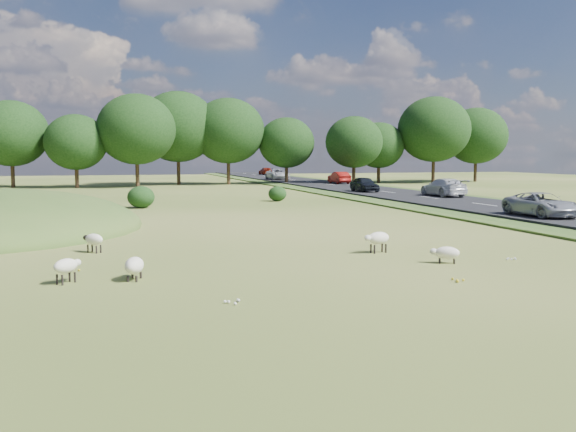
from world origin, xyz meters
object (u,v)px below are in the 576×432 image
object	(u,v)px
car_6	(541,204)
sheep_3	(66,266)
sheep_0	(378,238)
sheep_1	(446,253)
sheep_4	(93,239)
car_0	(443,187)
sheep_2	(134,265)
car_4	(266,171)
car_2	(339,178)
car_7	(278,174)
car_1	(364,184)

from	to	relation	value
car_6	sheep_3	bearing A→B (deg)	-155.46
sheep_0	sheep_1	distance (m)	3.13
sheep_4	car_0	size ratio (longest dim) A/B	0.19
sheep_2	sheep_3	bearing A→B (deg)	105.25
car_6	car_4	bearing A→B (deg)	87.27
sheep_3	car_6	distance (m)	27.70
car_2	car_7	size ratio (longest dim) A/B	0.80
car_4	sheep_4	bearing A→B (deg)	71.60
sheep_2	car_1	xyz separation A→B (m)	(23.26, 37.35, 0.52)
car_6	sheep_1	bearing A→B (deg)	-137.94
car_1	car_4	size ratio (longest dim) A/B	0.97
sheep_3	car_4	bearing A→B (deg)	24.56
sheep_0	car_4	distance (m)	90.03
sheep_3	car_2	bearing A→B (deg)	14.08
sheep_0	car_4	xyz separation A→B (m)	(17.83, 88.25, 0.31)
car_0	car_2	size ratio (longest dim) A/B	1.20
sheep_0	car_2	distance (m)	54.38
car_1	car_6	world-z (taller)	car_1
car_0	car_6	distance (m)	18.04
car_4	sheep_3	bearing A→B (deg)	72.34
car_4	car_7	size ratio (longest dim) A/B	0.79
car_2	car_1	bearing A→B (deg)	77.33
sheep_0	sheep_1	bearing A→B (deg)	101.54
sheep_0	sheep_2	distance (m)	9.67
sheep_1	car_6	world-z (taller)	car_6
sheep_1	car_0	world-z (taller)	car_0
car_1	car_7	distance (m)	31.61
sheep_0	car_6	world-z (taller)	car_6
car_1	sheep_3	bearing A→B (deg)	-124.02
car_6	car_7	world-z (taller)	car_7
sheep_2	car_0	world-z (taller)	car_0
car_0	car_7	bearing A→B (deg)	-84.55
sheep_4	car_4	size ratio (longest dim) A/B	0.23
sheep_4	car_6	size ratio (longest dim) A/B	0.20
sheep_0	sheep_4	bearing A→B (deg)	-29.75
car_4	car_6	world-z (taller)	car_6
sheep_4	car_1	bearing A→B (deg)	-78.79
sheep_2	car_6	size ratio (longest dim) A/B	0.26
sheep_2	sheep_3	world-z (taller)	sheep_3
sheep_4	car_1	size ratio (longest dim) A/B	0.23
sheep_4	car_2	size ratio (longest dim) A/B	0.22
sheep_3	car_7	distance (m)	73.40
car_4	sheep_0	bearing A→B (deg)	78.58
sheep_0	car_6	size ratio (longest dim) A/B	0.24
sheep_3	car_0	bearing A→B (deg)	-2.64
sheep_0	car_6	xyz separation A→B (m)	(14.03, 8.64, 0.36)
car_6	car_2	bearing A→B (deg)	84.92
car_0	car_6	world-z (taller)	car_0
sheep_4	car_0	bearing A→B (deg)	-91.48
sheep_3	car_1	bearing A→B (deg)	8.19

